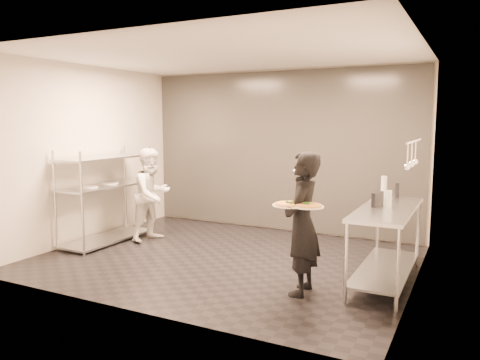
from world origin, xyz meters
The scene contains 13 objects.
room_shell centered at (0.00, 1.18, 1.40)m, with size 5.00×4.00×2.80m.
pass_rack centered at (-2.15, 0.00, 0.77)m, with size 0.60×1.60×1.50m.
prep_counter centered at (2.18, 0.00, 0.63)m, with size 0.60×1.80×0.92m.
utensil_rail centered at (2.43, 0.00, 1.55)m, with size 0.07×1.20×0.31m.
waiter centered at (1.40, -0.75, 0.80)m, with size 0.58×0.38×1.60m, color black.
chef centered at (-1.55, 0.40, 0.74)m, with size 0.72×0.56×1.49m, color white.
pizza_plate_near centered at (1.32, -0.97, 1.04)m, with size 0.36×0.36×0.05m.
pizza_plate_far centered at (1.54, -0.98, 1.05)m, with size 0.32×0.32×0.05m.
salad_plate centered at (1.29, -0.42, 1.37)m, with size 0.25×0.25×0.07m.
pos_monitor centered at (2.06, 0.02, 1.01)m, with size 0.05×0.24×0.17m, color black.
bottle_green centered at (2.00, 0.80, 1.06)m, with size 0.08×0.08×0.28m, color #98A69A.
bottle_clear centered at (2.20, -0.02, 1.02)m, with size 0.06×0.06×0.21m, color #98A69A.
bottle_dark centered at (2.16, 0.80, 1.02)m, with size 0.06×0.06×0.19m, color black.
Camera 1 is at (3.07, -5.58, 1.94)m, focal length 35.00 mm.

